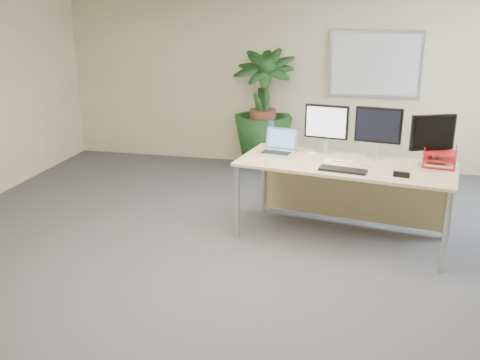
% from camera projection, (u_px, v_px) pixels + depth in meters
% --- Properties ---
extents(floor, '(8.00, 8.00, 0.00)m').
position_uv_depth(floor, '(224.00, 289.00, 4.66)').
color(floor, '#404145').
rests_on(floor, ground).
extents(back_wall, '(7.00, 0.04, 2.70)m').
position_uv_depth(back_wall, '(291.00, 76.00, 7.94)').
color(back_wall, '#C9B98E').
rests_on(back_wall, floor).
extents(whiteboard, '(1.30, 0.04, 0.95)m').
position_uv_depth(whiteboard, '(375.00, 65.00, 7.59)').
color(whiteboard, silver).
rests_on(whiteboard, back_wall).
extents(desk, '(2.28, 1.26, 0.83)m').
position_uv_depth(desk, '(347.00, 176.00, 5.60)').
color(desk, tan).
rests_on(desk, floor).
extents(floor_plant, '(0.85, 0.85, 1.50)m').
position_uv_depth(floor_plant, '(263.00, 119.00, 7.93)').
color(floor_plant, '#133412').
rests_on(floor_plant, floor).
extents(monitor_left, '(0.47, 0.21, 0.52)m').
position_uv_depth(monitor_left, '(326.00, 126.00, 5.73)').
color(monitor_left, '#B7B7BD').
rests_on(monitor_left, desk).
extents(monitor_right, '(0.48, 0.22, 0.53)m').
position_uv_depth(monitor_right, '(378.00, 129.00, 5.54)').
color(monitor_right, '#B7B7BD').
rests_on(monitor_right, desk).
extents(monitor_dark, '(0.44, 0.22, 0.51)m').
position_uv_depth(monitor_dark, '(432.00, 137.00, 5.28)').
color(monitor_dark, '#B7B7BD').
rests_on(monitor_dark, desk).
extents(laptop, '(0.40, 0.36, 0.25)m').
position_uv_depth(laptop, '(279.00, 147.00, 5.80)').
color(laptop, silver).
rests_on(laptop, desk).
extents(keyboard, '(0.48, 0.23, 0.03)m').
position_uv_depth(keyboard, '(343.00, 170.00, 5.17)').
color(keyboard, black).
rests_on(keyboard, desk).
extents(coffee_mug, '(0.11, 0.07, 0.08)m').
position_uv_depth(coffee_mug, '(312.00, 157.00, 5.52)').
color(coffee_mug, white).
rests_on(coffee_mug, desk).
extents(spiral_notebook, '(0.32, 0.28, 0.01)m').
position_uv_depth(spiral_notebook, '(337.00, 162.00, 5.46)').
color(spiral_notebook, white).
rests_on(spiral_notebook, desk).
extents(orange_pen, '(0.15, 0.02, 0.01)m').
position_uv_depth(orange_pen, '(340.00, 162.00, 5.42)').
color(orange_pen, orange).
rests_on(orange_pen, spiral_notebook).
extents(yellow_highlighter, '(0.12, 0.05, 0.02)m').
position_uv_depth(yellow_highlighter, '(367.00, 166.00, 5.32)').
color(yellow_highlighter, yellow).
rests_on(yellow_highlighter, desk).
extents(water_bottle, '(0.07, 0.07, 0.29)m').
position_uv_depth(water_bottle, '(271.00, 134.00, 6.06)').
color(water_bottle, silver).
rests_on(water_bottle, desk).
extents(letter_tray, '(0.35, 0.29, 0.15)m').
position_uv_depth(letter_tray, '(439.00, 160.00, 5.30)').
color(letter_tray, '#B01815').
rests_on(letter_tray, desk).
extents(stapler, '(0.15, 0.06, 0.05)m').
position_uv_depth(stapler, '(402.00, 175.00, 4.99)').
color(stapler, black).
rests_on(stapler, desk).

